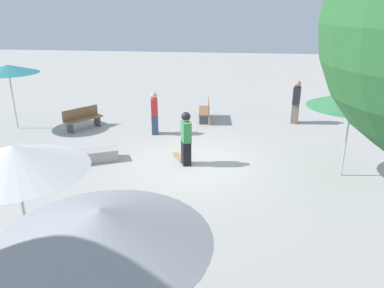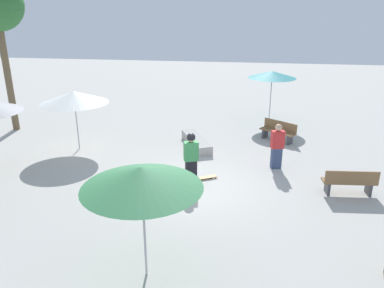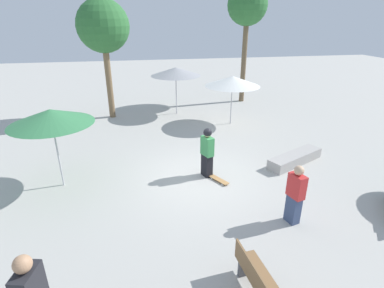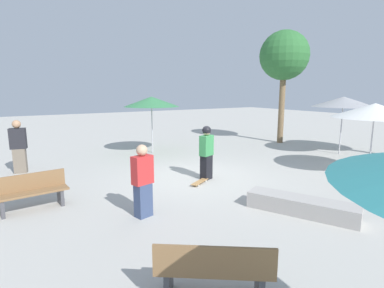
{
  "view_description": "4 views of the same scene",
  "coord_description": "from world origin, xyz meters",
  "px_view_note": "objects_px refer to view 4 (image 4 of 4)",
  "views": [
    {
      "loc": [
        -10.9,
        -1.29,
        4.74
      ],
      "look_at": [
        -0.53,
        0.03,
        0.86
      ],
      "focal_mm": 35.0,
      "sensor_mm": 36.0,
      "label": 1
    },
    {
      "loc": [
        1.66,
        -10.84,
        5.43
      ],
      "look_at": [
        -0.09,
        0.53,
        1.25
      ],
      "focal_mm": 35.0,
      "sensor_mm": 36.0,
      "label": 2
    },
    {
      "loc": [
        8.66,
        -1.88,
        5.02
      ],
      "look_at": [
        0.31,
        -0.31,
        1.38
      ],
      "focal_mm": 28.0,
      "sensor_mm": 36.0,
      "label": 3
    },
    {
      "loc": [
        5.17,
        7.91,
        2.81
      ],
      "look_at": [
        0.2,
        -0.12,
        1.11
      ],
      "focal_mm": 28.0,
      "sensor_mm": 36.0,
      "label": 4
    }
  ],
  "objects_px": {
    "shade_umbrella_green": "(151,102)",
    "shade_umbrella_grey": "(343,102)",
    "shade_umbrella_white": "(375,111)",
    "bystander_watching": "(143,181)",
    "bench_far": "(31,192)",
    "concrete_ledge": "(301,206)",
    "skateboard": "(200,182)",
    "bench_near": "(214,270)",
    "bystander_far": "(19,147)",
    "palm_tree_center_left": "(284,57)",
    "skater_main": "(206,151)"
  },
  "relations": [
    {
      "from": "skater_main",
      "to": "bench_far",
      "type": "height_order",
      "value": "skater_main"
    },
    {
      "from": "skateboard",
      "to": "bench_near",
      "type": "height_order",
      "value": "bench_near"
    },
    {
      "from": "bench_far",
      "to": "bystander_far",
      "type": "relative_size",
      "value": 0.9
    },
    {
      "from": "bench_near",
      "to": "skater_main",
      "type": "bearing_deg",
      "value": 92.28
    },
    {
      "from": "skateboard",
      "to": "bench_far",
      "type": "relative_size",
      "value": 0.49
    },
    {
      "from": "bench_far",
      "to": "shade_umbrella_green",
      "type": "relative_size",
      "value": 0.65
    },
    {
      "from": "bystander_far",
      "to": "concrete_ledge",
      "type": "bearing_deg",
      "value": 139.11
    },
    {
      "from": "skateboard",
      "to": "bystander_watching",
      "type": "height_order",
      "value": "bystander_watching"
    },
    {
      "from": "bench_near",
      "to": "bystander_far",
      "type": "bearing_deg",
      "value": 138.25
    },
    {
      "from": "palm_tree_center_left",
      "to": "bench_near",
      "type": "bearing_deg",
      "value": 38.37
    },
    {
      "from": "shade_umbrella_green",
      "to": "bystander_far",
      "type": "relative_size",
      "value": 1.39
    },
    {
      "from": "skateboard",
      "to": "palm_tree_center_left",
      "type": "xyz_separation_m",
      "value": [
        -7.71,
        -3.81,
        4.47
      ]
    },
    {
      "from": "shade_umbrella_grey",
      "to": "palm_tree_center_left",
      "type": "height_order",
      "value": "palm_tree_center_left"
    },
    {
      "from": "skateboard",
      "to": "shade_umbrella_white",
      "type": "bearing_deg",
      "value": 129.39
    },
    {
      "from": "skateboard",
      "to": "concrete_ledge",
      "type": "bearing_deg",
      "value": 74.19
    },
    {
      "from": "bench_far",
      "to": "shade_umbrella_white",
      "type": "relative_size",
      "value": 0.61
    },
    {
      "from": "concrete_ledge",
      "to": "bystander_watching",
      "type": "relative_size",
      "value": 1.49
    },
    {
      "from": "palm_tree_center_left",
      "to": "skateboard",
      "type": "bearing_deg",
      "value": 26.32
    },
    {
      "from": "concrete_ledge",
      "to": "bystander_watching",
      "type": "xyz_separation_m",
      "value": [
        3.15,
        -1.78,
        0.63
      ]
    },
    {
      "from": "bench_far",
      "to": "skateboard",
      "type": "bearing_deg",
      "value": 168.89
    },
    {
      "from": "skateboard",
      "to": "bench_near",
      "type": "relative_size",
      "value": 0.51
    },
    {
      "from": "concrete_ledge",
      "to": "palm_tree_center_left",
      "type": "relative_size",
      "value": 0.42
    },
    {
      "from": "shade_umbrella_green",
      "to": "bystander_far",
      "type": "xyz_separation_m",
      "value": [
        5.26,
        0.7,
        -1.4
      ]
    },
    {
      "from": "skater_main",
      "to": "palm_tree_center_left",
      "type": "relative_size",
      "value": 0.29
    },
    {
      "from": "shade_umbrella_grey",
      "to": "shade_umbrella_white",
      "type": "bearing_deg",
      "value": 48.34
    },
    {
      "from": "concrete_ledge",
      "to": "shade_umbrella_green",
      "type": "distance_m",
      "value": 8.37
    },
    {
      "from": "bystander_watching",
      "to": "bench_far",
      "type": "bearing_deg",
      "value": 124.65
    },
    {
      "from": "shade_umbrella_grey",
      "to": "bystander_watching",
      "type": "xyz_separation_m",
      "value": [
        10.04,
        1.67,
        -1.49
      ]
    },
    {
      "from": "palm_tree_center_left",
      "to": "shade_umbrella_white",
      "type": "bearing_deg",
      "value": 69.34
    },
    {
      "from": "skater_main",
      "to": "concrete_ledge",
      "type": "xyz_separation_m",
      "value": [
        -0.31,
        3.42,
        -0.74
      ]
    },
    {
      "from": "shade_umbrella_green",
      "to": "shade_umbrella_white",
      "type": "bearing_deg",
      "value": 124.01
    },
    {
      "from": "shade_umbrella_green",
      "to": "skateboard",
      "type": "bearing_deg",
      "value": 82.1
    },
    {
      "from": "concrete_ledge",
      "to": "shade_umbrella_grey",
      "type": "bearing_deg",
      "value": -153.42
    },
    {
      "from": "shade_umbrella_grey",
      "to": "shade_umbrella_green",
      "type": "bearing_deg",
      "value": -33.73
    },
    {
      "from": "skater_main",
      "to": "shade_umbrella_grey",
      "type": "xyz_separation_m",
      "value": [
        -7.21,
        -0.03,
        1.39
      ]
    },
    {
      "from": "bystander_watching",
      "to": "bystander_far",
      "type": "relative_size",
      "value": 0.9
    },
    {
      "from": "shade_umbrella_white",
      "to": "skater_main",
      "type": "bearing_deg",
      "value": -25.64
    },
    {
      "from": "skater_main",
      "to": "bystander_watching",
      "type": "height_order",
      "value": "skater_main"
    },
    {
      "from": "bystander_far",
      "to": "skateboard",
      "type": "bearing_deg",
      "value": 150.21
    },
    {
      "from": "skater_main",
      "to": "shade_umbrella_white",
      "type": "bearing_deg",
      "value": 133.1
    },
    {
      "from": "skateboard",
      "to": "shade_umbrella_grey",
      "type": "xyz_separation_m",
      "value": [
        -7.65,
        -0.33,
        2.26
      ]
    },
    {
      "from": "concrete_ledge",
      "to": "bench_far",
      "type": "bearing_deg",
      "value": -34.18
    },
    {
      "from": "shade_umbrella_white",
      "to": "bystander_watching",
      "type": "relative_size",
      "value": 1.62
    },
    {
      "from": "shade_umbrella_grey",
      "to": "bystander_far",
      "type": "xyz_separation_m",
      "value": [
        12.23,
        -3.95,
        -1.41
      ]
    },
    {
      "from": "shade_umbrella_green",
      "to": "shade_umbrella_grey",
      "type": "xyz_separation_m",
      "value": [
        -6.96,
        4.65,
        0.01
      ]
    },
    {
      "from": "bench_far",
      "to": "shade_umbrella_white",
      "type": "height_order",
      "value": "shade_umbrella_white"
    },
    {
      "from": "shade_umbrella_white",
      "to": "bench_far",
      "type": "bearing_deg",
      "value": -14.41
    },
    {
      "from": "shade_umbrella_green",
      "to": "shade_umbrella_white",
      "type": "relative_size",
      "value": 0.95
    },
    {
      "from": "skater_main",
      "to": "bystander_far",
      "type": "relative_size",
      "value": 0.94
    },
    {
      "from": "concrete_ledge",
      "to": "shade_umbrella_green",
      "type": "relative_size",
      "value": 0.97
    }
  ]
}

